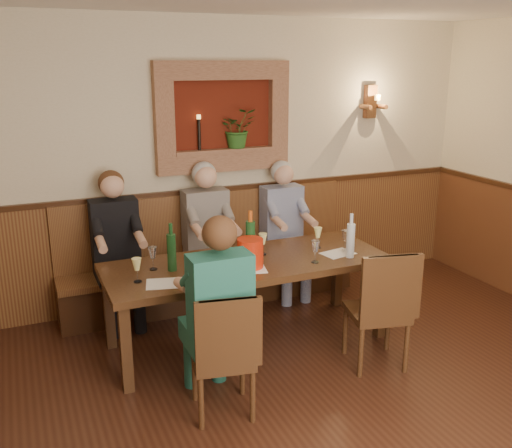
{
  "coord_description": "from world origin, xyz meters",
  "views": [
    {
      "loc": [
        -1.73,
        -2.35,
        2.38
      ],
      "look_at": [
        0.1,
        1.9,
        1.05
      ],
      "focal_mm": 40.0,
      "sensor_mm": 36.0,
      "label": 1
    }
  ],
  "objects_px": {
    "bench": "(212,271)",
    "person_bench_left": "(119,262)",
    "person_bench_mid": "(209,249)",
    "person_bench_right": "(285,241)",
    "wine_bottle_green_b": "(172,251)",
    "chair_near_right": "(376,331)",
    "person_chair_front": "(217,328)",
    "dining_table": "(248,269)",
    "wine_bottle_green_a": "(250,240)",
    "chair_near_left": "(223,378)",
    "spittoon_bucket": "(250,253)",
    "water_bottle": "(351,240)"
  },
  "relations": [
    {
      "from": "wine_bottle_green_b",
      "to": "water_bottle",
      "type": "height_order",
      "value": "wine_bottle_green_b"
    },
    {
      "from": "chair_near_right",
      "to": "person_bench_mid",
      "type": "relative_size",
      "value": 0.68
    },
    {
      "from": "wine_bottle_green_b",
      "to": "person_chair_front",
      "type": "bearing_deg",
      "value": -83.81
    },
    {
      "from": "person_bench_left",
      "to": "person_chair_front",
      "type": "relative_size",
      "value": 1.01
    },
    {
      "from": "chair_near_right",
      "to": "person_chair_front",
      "type": "bearing_deg",
      "value": -166.19
    },
    {
      "from": "wine_bottle_green_b",
      "to": "water_bottle",
      "type": "bearing_deg",
      "value": -10.91
    },
    {
      "from": "chair_near_right",
      "to": "person_chair_front",
      "type": "xyz_separation_m",
      "value": [
        -1.36,
        -0.01,
        0.3
      ]
    },
    {
      "from": "dining_table",
      "to": "wine_bottle_green_b",
      "type": "relative_size",
      "value": 6.09
    },
    {
      "from": "chair_near_left",
      "to": "chair_near_right",
      "type": "distance_m",
      "value": 1.37
    },
    {
      "from": "wine_bottle_green_a",
      "to": "person_bench_mid",
      "type": "bearing_deg",
      "value": 96.03
    },
    {
      "from": "water_bottle",
      "to": "spittoon_bucket",
      "type": "bearing_deg",
      "value": 173.31
    },
    {
      "from": "bench",
      "to": "chair_near_left",
      "type": "height_order",
      "value": "bench"
    },
    {
      "from": "person_bench_mid",
      "to": "wine_bottle_green_a",
      "type": "relative_size",
      "value": 3.34
    },
    {
      "from": "chair_near_right",
      "to": "person_bench_right",
      "type": "xyz_separation_m",
      "value": [
        -0.04,
        1.6,
        0.29
      ]
    },
    {
      "from": "bench",
      "to": "water_bottle",
      "type": "distance_m",
      "value": 1.58
    },
    {
      "from": "wine_bottle_green_a",
      "to": "wine_bottle_green_b",
      "type": "height_order",
      "value": "wine_bottle_green_a"
    },
    {
      "from": "chair_near_left",
      "to": "person_bench_right",
      "type": "relative_size",
      "value": 0.66
    },
    {
      "from": "dining_table",
      "to": "wine_bottle_green_a",
      "type": "xyz_separation_m",
      "value": [
        0.03,
        -0.0,
        0.26
      ]
    },
    {
      "from": "bench",
      "to": "wine_bottle_green_b",
      "type": "distance_m",
      "value": 1.26
    },
    {
      "from": "chair_near_left",
      "to": "person_bench_left",
      "type": "relative_size",
      "value": 0.64
    },
    {
      "from": "bench",
      "to": "person_bench_left",
      "type": "xyz_separation_m",
      "value": [
        -0.94,
        -0.11,
        0.27
      ]
    },
    {
      "from": "chair_near_left",
      "to": "person_bench_mid",
      "type": "height_order",
      "value": "person_bench_mid"
    },
    {
      "from": "bench",
      "to": "spittoon_bucket",
      "type": "xyz_separation_m",
      "value": [
        -0.04,
        -1.09,
        0.54
      ]
    },
    {
      "from": "bench",
      "to": "person_bench_mid",
      "type": "bearing_deg",
      "value": -119.96
    },
    {
      "from": "person_bench_mid",
      "to": "wine_bottle_green_a",
      "type": "distance_m",
      "value": 0.9
    },
    {
      "from": "bench",
      "to": "wine_bottle_green_b",
      "type": "relative_size",
      "value": 7.61
    },
    {
      "from": "person_bench_mid",
      "to": "water_bottle",
      "type": "height_order",
      "value": "person_bench_mid"
    },
    {
      "from": "chair_near_right",
      "to": "spittoon_bucket",
      "type": "bearing_deg",
      "value": 157.14
    },
    {
      "from": "spittoon_bucket",
      "to": "wine_bottle_green_b",
      "type": "relative_size",
      "value": 0.62
    },
    {
      "from": "person_chair_front",
      "to": "water_bottle",
      "type": "height_order",
      "value": "person_chair_front"
    },
    {
      "from": "person_bench_mid",
      "to": "spittoon_bucket",
      "type": "relative_size",
      "value": 5.98
    },
    {
      "from": "chair_near_right",
      "to": "person_bench_left",
      "type": "distance_m",
      "value": 2.39
    },
    {
      "from": "person_bench_mid",
      "to": "person_bench_right",
      "type": "xyz_separation_m",
      "value": [
        0.83,
        0.0,
        -0.02
      ]
    },
    {
      "from": "person_bench_right",
      "to": "bench",
      "type": "bearing_deg",
      "value": 172.16
    },
    {
      "from": "person_bench_left",
      "to": "spittoon_bucket",
      "type": "relative_size",
      "value": 5.9
    },
    {
      "from": "chair_near_right",
      "to": "person_bench_right",
      "type": "distance_m",
      "value": 1.63
    },
    {
      "from": "person_bench_mid",
      "to": "person_bench_right",
      "type": "distance_m",
      "value": 0.83
    },
    {
      "from": "chair_near_left",
      "to": "person_bench_left",
      "type": "bearing_deg",
      "value": 112.72
    },
    {
      "from": "person_bench_right",
      "to": "spittoon_bucket",
      "type": "height_order",
      "value": "person_bench_right"
    },
    {
      "from": "chair_near_left",
      "to": "wine_bottle_green_b",
      "type": "xyz_separation_m",
      "value": [
        -0.08,
        0.94,
        0.64
      ]
    },
    {
      "from": "person_bench_mid",
      "to": "person_bench_right",
      "type": "relative_size",
      "value": 1.03
    },
    {
      "from": "chair_near_right",
      "to": "wine_bottle_green_b",
      "type": "bearing_deg",
      "value": 164.39
    },
    {
      "from": "dining_table",
      "to": "chair_near_right",
      "type": "height_order",
      "value": "chair_near_right"
    },
    {
      "from": "dining_table",
      "to": "wine_bottle_green_a",
      "type": "distance_m",
      "value": 0.26
    },
    {
      "from": "person_bench_mid",
      "to": "water_bottle",
      "type": "relative_size",
      "value": 3.77
    },
    {
      "from": "person_chair_front",
      "to": "wine_bottle_green_a",
      "type": "height_order",
      "value": "person_chair_front"
    },
    {
      "from": "dining_table",
      "to": "person_chair_front",
      "type": "height_order",
      "value": "person_chair_front"
    },
    {
      "from": "person_bench_mid",
      "to": "wine_bottle_green_b",
      "type": "relative_size",
      "value": 3.69
    },
    {
      "from": "chair_near_left",
      "to": "water_bottle",
      "type": "height_order",
      "value": "water_bottle"
    },
    {
      "from": "person_bench_left",
      "to": "person_chair_front",
      "type": "distance_m",
      "value": 1.66
    }
  ]
}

